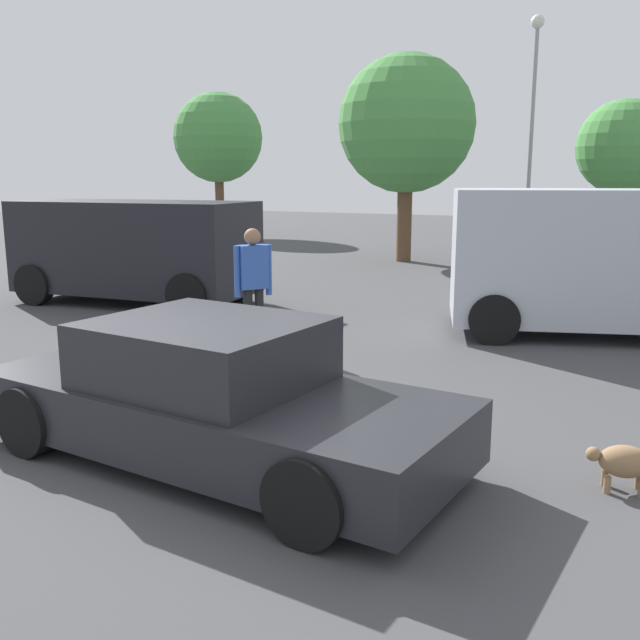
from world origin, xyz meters
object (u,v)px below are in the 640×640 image
sedan_foreground (213,397)px  light_post_near (533,97)px  dog (632,461)px  suv_dark (135,248)px  pedestrian (253,277)px  van_white (613,258)px

sedan_foreground → light_post_near: light_post_near is taller
dog → light_post_near: 20.40m
suv_dark → light_post_near: light_post_near is taller
suv_dark → light_post_near: size_ratio=0.63×
suv_dark → pedestrian: bearing=-33.6°
van_white → suv_dark: van_white is taller
sedan_foreground → van_white: bearing=74.6°
suv_dark → sedan_foreground: bearing=-50.1°
pedestrian → sedan_foreground: bearing=154.9°
sedan_foreground → light_post_near: 20.75m
dog → pedestrian: pedestrian is taller
light_post_near → suv_dark: bearing=-108.0°
sedan_foreground → suv_dark: 8.37m
sedan_foreground → van_white: 7.50m
dog → suv_dark: suv_dark is taller
van_white → light_post_near: (-3.92, 13.21, 3.84)m
sedan_foreground → van_white: (2.60, 7.00, 0.65)m
suv_dark → light_post_near: (4.69, 14.41, 3.97)m
van_white → suv_dark: bearing=169.6°
sedan_foreground → van_white: size_ratio=0.86×
suv_dark → pedestrian: 4.61m
sedan_foreground → dog: sedan_foreground is taller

